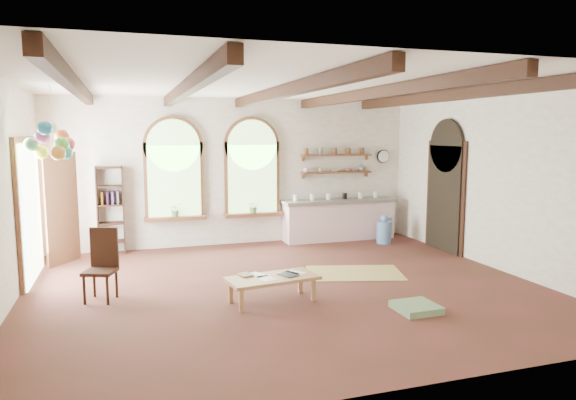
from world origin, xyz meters
name	(u,v)px	position (x,y,z in m)	size (l,w,h in m)	color
floor	(286,287)	(0.00, 0.00, 0.00)	(8.00, 8.00, 0.00)	brown
ceiling_beams	(286,91)	(0.00, 0.00, 3.10)	(6.20, 6.80, 0.18)	#341A10
window_left	(174,172)	(-1.40, 3.43, 1.63)	(1.30, 0.28, 2.20)	brown
window_right	(252,171)	(0.30, 3.43, 1.63)	(1.30, 0.28, 2.20)	brown
left_doorway	(29,212)	(-3.95, 1.80, 1.15)	(0.10, 1.90, 2.50)	brown
right_doorway	(444,199)	(3.95, 1.50, 1.10)	(0.10, 1.30, 2.40)	black
kitchen_counter	(339,219)	(2.30, 3.20, 0.48)	(2.68, 0.62, 0.94)	beige
wall_shelf_lower	(336,172)	(2.30, 3.38, 1.55)	(1.70, 0.24, 0.04)	brown
wall_shelf_upper	(337,155)	(2.30, 3.38, 1.95)	(1.70, 0.24, 0.04)	brown
wall_clock	(383,156)	(3.55, 3.45, 1.90)	(0.32, 0.32, 0.04)	black
bookshelf	(111,210)	(-2.70, 3.32, 0.90)	(0.53, 0.32, 1.80)	#341A10
coffee_table	(272,280)	(-0.40, -0.62, 0.33)	(1.39, 0.78, 0.38)	tan
side_chair	(101,280)	(-2.79, 0.21, 0.31)	(0.54, 0.54, 1.06)	#341A10
floor_mat	(354,273)	(1.40, 0.40, 0.01)	(1.65, 1.02, 0.02)	tan
floor_cushion	(416,307)	(1.40, -1.61, 0.05)	(0.56, 0.56, 0.10)	#6E8E62
water_jug_a	(384,231)	(3.10, 2.50, 0.28)	(0.33, 0.33, 0.64)	#5A86C1
water_jug_b	(385,226)	(3.40, 3.03, 0.27)	(0.33, 0.33, 0.64)	#5A86C1
balloon_cluster	(53,142)	(-3.41, 0.80, 2.33)	(0.71, 0.79, 1.14)	white
table_book	(241,276)	(-0.84, -0.46, 0.39)	(0.17, 0.24, 0.02)	olive
tablet	(288,275)	(-0.16, -0.61, 0.38)	(0.19, 0.28, 0.01)	black
potted_plant_left	(176,210)	(-1.40, 3.32, 0.85)	(0.27, 0.23, 0.30)	#598C4C
potted_plant_right	(254,206)	(0.30, 3.32, 0.85)	(0.27, 0.23, 0.30)	#598C4C
shelf_cup_a	(306,170)	(1.55, 3.38, 1.62)	(0.12, 0.10, 0.10)	white
shelf_cup_b	(320,170)	(1.90, 3.38, 1.62)	(0.10, 0.10, 0.09)	beige
shelf_bowl_a	(334,170)	(2.25, 3.38, 1.60)	(0.22, 0.22, 0.05)	beige
shelf_bowl_b	(348,170)	(2.60, 3.38, 1.60)	(0.20, 0.20, 0.06)	#8C664C
shelf_vase	(362,167)	(2.95, 3.38, 1.67)	(0.18, 0.18, 0.19)	slate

